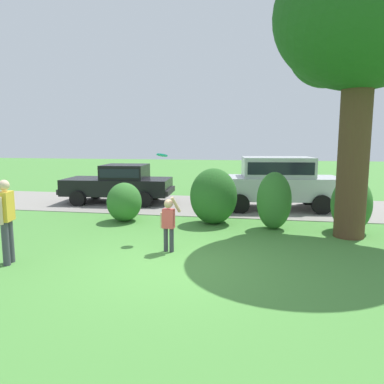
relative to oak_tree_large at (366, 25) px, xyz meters
name	(u,v)px	position (x,y,z in m)	size (l,w,h in m)	color
ground_plane	(174,267)	(-4.13, -3.17, -5.34)	(80.00, 80.00, 0.00)	#478438
driveway_strip	(215,205)	(-4.13, 3.80, -5.33)	(28.00, 4.40, 0.02)	gray
oak_tree_large	(366,25)	(0.00, 0.00, 0.00)	(4.56, 4.29, 7.39)	#513823
shrub_near_tree	(124,202)	(-6.62, 0.62, -4.73)	(1.07, 1.18, 1.22)	#33702B
shrub_centre_left	(214,198)	(-3.82, 0.80, -4.56)	(1.43, 1.33, 1.69)	#286023
shrub_centre	(274,201)	(-2.05, 0.43, -4.52)	(0.98, 0.89, 1.64)	#33702B
shrub_centre_right	(351,204)	(0.05, 0.49, -4.57)	(1.08, 1.20, 1.53)	#33702B
parked_sedan	(120,182)	(-7.98, 3.76, -4.49)	(4.52, 2.33, 1.56)	black
parked_suv	(277,180)	(-1.83, 3.54, -4.26)	(4.87, 2.47, 1.92)	silver
child_thrower	(169,221)	(-4.48, -2.21, -4.62)	(0.46, 0.25, 1.29)	#383842
frisbee	(162,155)	(-4.90, -1.15, -3.18)	(0.29, 0.28, 0.12)	#1EB7B2
adult_onlooker	(6,217)	(-7.53, -3.59, -4.36)	(0.29, 0.52, 1.74)	#3F3F4C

